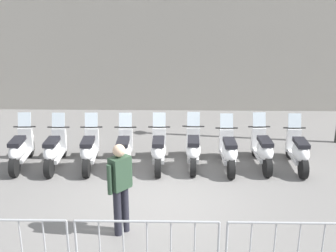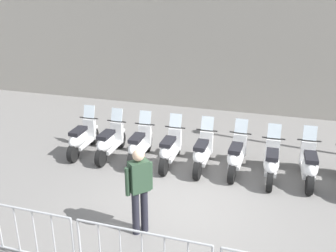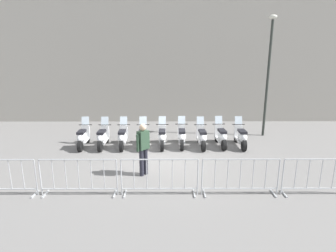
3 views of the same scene
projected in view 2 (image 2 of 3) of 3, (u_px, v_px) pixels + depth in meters
ground_plane at (184, 204)px, 8.13m from camera, size 120.00×120.00×0.00m
motorcycle_0 at (82, 138)px, 10.43m from camera, size 0.63×1.72×1.24m
motorcycle_1 at (109, 142)px, 10.18m from camera, size 0.58×1.73×1.24m
motorcycle_2 at (139, 146)px, 9.96m from camera, size 0.62×1.72×1.24m
motorcycle_3 at (170, 149)px, 9.73m from camera, size 0.60×1.72×1.24m
motorcycle_4 at (202, 153)px, 9.53m from camera, size 0.59×1.72×1.24m
motorcycle_5 at (236, 156)px, 9.36m from camera, size 0.56×1.73×1.24m
motorcycle_6 at (271, 163)px, 9.02m from camera, size 0.60×1.72×1.24m
motorcycle_7 at (309, 165)px, 8.88m from camera, size 0.63×1.72×1.24m
barrier_segment_1 at (18, 234)px, 6.33m from camera, size 2.15×0.65×1.07m
officer_near_row_end at (139, 187)px, 6.89m from camera, size 0.39×0.46×1.73m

